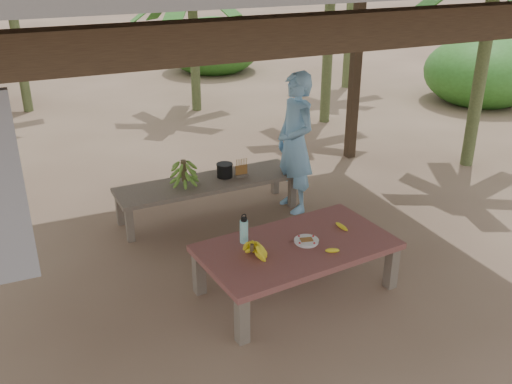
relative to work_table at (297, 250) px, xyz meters
name	(u,v)px	position (x,y,z in m)	size (l,w,h in m)	color
ground	(238,266)	(-0.35, 0.61, -0.43)	(80.00, 80.00, 0.00)	brown
work_table	(297,250)	(0.00, 0.00, 0.00)	(1.90, 1.19, 0.50)	brown
bench	(208,185)	(-0.22, 1.87, -0.04)	(2.22, 0.68, 0.45)	brown
ripe_banana_bunch	(252,251)	(-0.49, -0.07, 0.14)	(0.26, 0.22, 0.16)	yellow
plate	(306,241)	(0.09, -0.01, 0.08)	(0.23, 0.23, 0.04)	white
loose_banana_front	(332,250)	(0.22, -0.27, 0.09)	(0.04, 0.14, 0.04)	yellow
loose_banana_side	(342,227)	(0.55, 0.10, 0.09)	(0.04, 0.16, 0.04)	yellow
water_flask	(244,230)	(-0.44, 0.24, 0.19)	(0.08, 0.08, 0.29)	#45D7D1
green_banana_stalk	(184,172)	(-0.51, 1.86, 0.18)	(0.29, 0.29, 0.33)	#598C2D
cooking_pot	(225,171)	(0.01, 1.91, 0.10)	(0.19, 0.19, 0.16)	black
skewer_rack	(241,167)	(0.20, 1.83, 0.14)	(0.18, 0.08, 0.24)	#A57F47
woman	(295,143)	(0.81, 1.63, 0.42)	(0.63, 0.41, 1.72)	#6FA6D2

